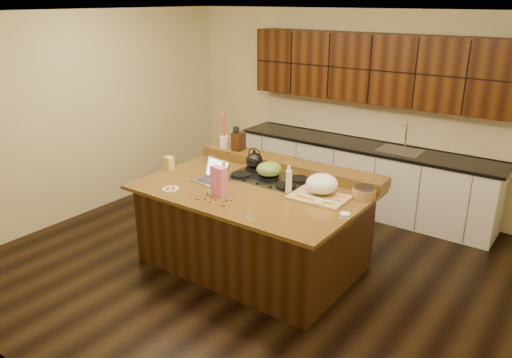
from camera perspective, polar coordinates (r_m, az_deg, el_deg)
The scene contains 35 objects.
room at distance 5.20m, azimuth -0.32°, elevation 3.47°, with size 5.52×5.02×2.72m.
island at distance 5.52m, azimuth -0.31°, elevation -5.37°, with size 2.40×1.60×0.92m.
back_ledge at distance 5.87m, azimuth 3.73°, elevation 1.58°, with size 2.40×0.30×0.12m, color black.
cooktop at distance 5.57m, azimuth 1.51°, elevation 0.09°, with size 0.92×0.52×0.05m.
back_counter at distance 7.04m, azimuth 12.51°, elevation 4.31°, with size 3.70×0.66×2.40m.
kettle at distance 5.79m, azimuth -0.20°, elevation 2.15°, with size 0.20×0.20×0.18m, color black.
green_bowl at distance 5.53m, azimuth 1.52°, elevation 1.14°, with size 0.29×0.29×0.16m, color #51722D.
laptop at distance 5.52m, azimuth -4.93°, elevation 0.40°, with size 0.39×0.33×0.24m.
oil_bottle at distance 5.21m, azimuth -3.66°, elevation 0.01°, with size 0.07×0.07×0.27m, color gold.
vinegar_bottle at distance 5.15m, azimuth 3.76°, elevation -0.32°, with size 0.06×0.06×0.25m, color silver.
wooden_tray at distance 5.11m, azimuth 7.46°, elevation -0.90°, with size 0.58×0.46×0.23m.
ramekin_a at distance 4.68m, azimuth 10.15°, elevation -4.12°, with size 0.10×0.10×0.04m, color white.
ramekin_b at distance 4.92m, azimuth 7.23°, elevation -2.73°, with size 0.10×0.10×0.04m, color white.
ramekin_c at distance 5.18m, azimuth 6.46°, elevation -1.51°, with size 0.10×0.10×0.04m, color white.
strainer_bowl at distance 5.18m, azimuth 12.24°, elevation -1.60°, with size 0.24×0.24×0.09m, color #996B3F.
kitchen_timer at distance 4.65m, azimuth -0.65°, elevation -3.83°, with size 0.08×0.08×0.07m, color silver.
pink_bag at distance 5.07m, azimuth -4.26°, elevation -0.28°, with size 0.17×0.09×0.31m, color pink.
candy_plate at distance 5.36m, azimuth -9.76°, elevation -1.13°, with size 0.18×0.18×0.01m, color white.
package_box at distance 5.96m, azimuth -9.89°, elevation 1.79°, with size 0.11×0.08×0.16m, color #E3C650.
utensil_crock at distance 6.38m, azimuth -3.67°, elevation 4.32°, with size 0.12×0.12×0.14m, color white.
knife_block at distance 6.23m, azimuth -2.01°, elevation 4.35°, with size 0.11×0.18×0.22m, color black.
gumdrop_0 at distance 5.18m, azimuth -5.61°, elevation -1.66°, with size 0.02×0.02×0.02m, color red.
gumdrop_1 at distance 5.01m, azimuth -4.63°, elevation -2.37°, with size 0.02×0.02×0.02m, color #198C26.
gumdrop_2 at distance 5.08m, azimuth -5.08°, elevation -2.08°, with size 0.02×0.02×0.02m, color red.
gumdrop_3 at distance 4.99m, azimuth -2.87°, elevation -2.46°, with size 0.02×0.02×0.02m, color #198C26.
gumdrop_4 at distance 4.99m, azimuth -3.37°, elevation -2.46°, with size 0.02×0.02×0.02m, color red.
gumdrop_5 at distance 5.09m, azimuth -4.34°, elevation -2.00°, with size 0.02×0.02×0.02m, color #198C26.
gumdrop_6 at distance 4.96m, azimuth -5.27°, elevation -2.65°, with size 0.02×0.02×0.02m, color red.
gumdrop_7 at distance 4.98m, azimuth -3.67°, elevation -2.50°, with size 0.02×0.02×0.02m, color #198C26.
gumdrop_8 at distance 5.05m, azimuth -6.82°, elevation -2.28°, with size 0.02×0.02×0.02m, color red.
gumdrop_9 at distance 5.05m, azimuth -6.57°, elevation -2.29°, with size 0.02×0.02×0.02m, color #198C26.
gumdrop_10 at distance 5.05m, azimuth -5.84°, elevation -2.22°, with size 0.02×0.02×0.02m, color red.
gumdrop_11 at distance 4.88m, azimuth -3.65°, elevation -3.01°, with size 0.02×0.02×0.02m, color #198C26.
gumdrop_12 at distance 4.87m, azimuth -3.93°, elevation -3.06°, with size 0.02×0.02×0.02m, color red.
gumdrop_13 at distance 5.13m, azimuth -5.49°, elevation -1.86°, with size 0.02×0.02×0.02m, color #198C26.
Camera 1 is at (2.95, -4.02, 2.84)m, focal length 35.00 mm.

